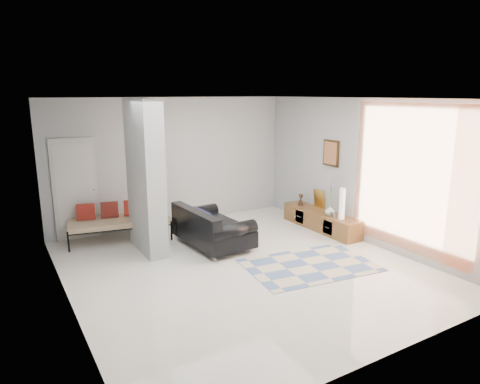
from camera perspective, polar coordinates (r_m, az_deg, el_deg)
floor at (r=7.39m, az=0.32°, el=-9.94°), size 6.00×6.00×0.00m
ceiling at (r=6.80m, az=0.36°, el=12.34°), size 6.00×6.00×0.00m
wall_back at (r=9.61m, az=-8.93°, el=4.02°), size 6.00×0.00×6.00m
wall_front at (r=4.74m, az=19.47°, el=-6.00°), size 6.00×0.00×6.00m
wall_left at (r=6.06m, az=-22.57°, el=-2.16°), size 0.00×6.00×6.00m
wall_right at (r=8.67m, az=16.13°, el=2.69°), size 0.00×6.00×6.00m
partition_column at (r=7.95m, az=-12.52°, el=1.98°), size 0.35×1.20×2.80m
hallway_door at (r=9.09m, az=-21.11°, el=0.33°), size 0.85×0.06×2.04m
curtain at (r=7.88m, az=21.81°, el=1.62°), size 0.00×2.55×2.55m
wall_art at (r=9.25m, az=12.05°, el=5.10°), size 0.04×0.45×0.55m
media_console at (r=9.42m, az=10.72°, el=-3.71°), size 0.45×2.06×0.80m
loveseat at (r=8.24m, az=-3.99°, el=-4.86°), size 1.07×1.72×0.76m
daybed at (r=8.91m, az=-15.94°, el=-3.58°), size 2.07×1.17×0.77m
area_rug at (r=7.53m, az=9.29°, el=-9.60°), size 2.32×1.70×0.01m
cylinder_lamp at (r=8.83m, az=13.46°, el=-1.54°), size 0.12×0.12×0.63m
bronze_figurine at (r=9.77m, az=8.11°, el=-1.00°), size 0.14×0.14×0.26m
vase at (r=9.08m, az=11.89°, el=-2.43°), size 0.21×0.21×0.21m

